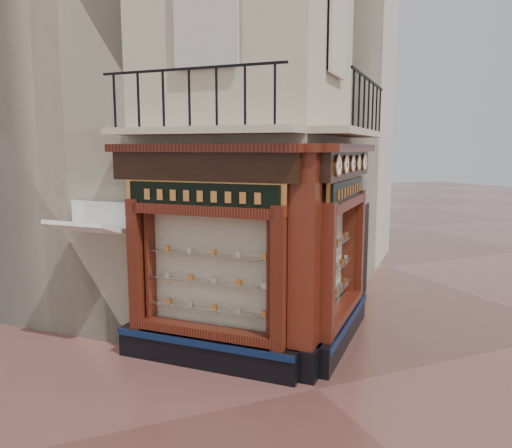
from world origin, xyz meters
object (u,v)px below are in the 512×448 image
clock_c (352,164)px  signboard_left (202,196)px  corner_pilaster (305,267)px  clock_d (358,163)px  clock_a (338,166)px  awning (92,351)px  clock_b (345,164)px  signboard_right (347,190)px  clock_e (364,162)px

clock_c → signboard_left: (-2.92, 0.16, -0.52)m
corner_pilaster → clock_d: (1.89, 1.29, 1.67)m
clock_a → awning: clock_a is taller
clock_d → awning: bearing=121.3°
clock_c → signboard_left: bearing=132.0°
corner_pilaster → awning: 4.57m
clock_b → signboard_left: clock_b is taller
clock_b → clock_c: clock_b is taller
clock_a → clock_d: size_ratio=1.19×
signboard_left → signboard_right: signboard_left is taller
clock_c → signboard_right: size_ratio=0.15×
corner_pilaster → clock_d: size_ratio=12.86×
corner_pilaster → clock_e: corner_pilaster is taller
clock_d → signboard_left: size_ratio=0.14×
clock_a → signboard_right: bearing=4.7°
clock_c → clock_a: bearing=180.0°
corner_pilaster → clock_e: bearing=-8.3°
corner_pilaster → signboard_right: size_ratio=1.89×
clock_b → signboard_right: (0.43, 0.58, -0.52)m
clock_d → signboard_left: (-3.36, -0.28, -0.52)m
corner_pilaster → signboard_left: bearing=100.2°
clock_d → clock_e: 0.66m
corner_pilaster → clock_b: corner_pilaster is taller
clock_a → signboard_left: (-2.06, 1.02, -0.52)m
clock_b → clock_d: clock_b is taller
clock_a → signboard_left: size_ratio=0.17×
clock_b → signboard_left: bearing=121.8°
clock_b → awning: (-4.29, 2.12, -3.62)m
clock_e → signboard_right: clock_e is taller
signboard_left → clock_d: bearing=-130.3°
corner_pilaster → clock_a: (0.60, -0.01, 1.67)m
clock_c → clock_d: same height
clock_e → awning: 6.73m
clock_e → signboard_right: size_ratio=0.17×
clock_b → awning: 6.00m
corner_pilaster → clock_e: (2.36, 1.76, 1.67)m
corner_pilaster → signboard_left: size_ratio=1.80×
clock_e → corner_pilaster: bearing=171.7°
clock_a → clock_c: 1.23m
clock_b → clock_e: (1.33, 1.33, -0.00)m
clock_c → awning: clock_c is taller
clock_e → awning: bearing=127.0°
clock_d → clock_e: size_ratio=0.85×
awning → signboard_left: 3.90m
clock_b → clock_c: size_ratio=1.08×
awning → clock_b: bearing=-161.3°
corner_pilaster → awning: corner_pilaster is taller
corner_pilaster → clock_b: 2.01m
clock_a → signboard_left: clock_a is taller
clock_d → signboard_left: clock_d is taller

